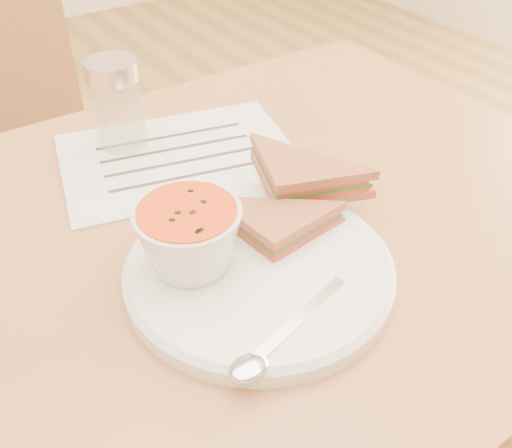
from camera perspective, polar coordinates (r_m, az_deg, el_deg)
dining_table at (r=0.92m, az=-3.41°, el=-18.78°), size 1.00×0.70×0.75m
chair_far at (r=1.26m, az=-18.43°, el=2.32°), size 0.50×0.50×0.89m
plate at (r=0.57m, az=0.29°, el=-4.65°), size 0.33×0.33×0.02m
soup_bowl at (r=0.55m, az=-6.65°, el=-1.65°), size 0.12×0.12×0.07m
sandwich_half_a at (r=0.55m, az=1.80°, el=-3.24°), size 0.12×0.12×0.03m
sandwich_half_b at (r=0.60m, az=2.05°, el=2.38°), size 0.15×0.15×0.04m
spoon at (r=0.50m, az=3.32°, el=-10.46°), size 0.19×0.08×0.01m
paper_menu at (r=0.77m, az=-7.70°, el=6.75°), size 0.35×0.29×0.00m
condiment_shaker at (r=0.78m, az=-13.65°, el=11.46°), size 0.07×0.07×0.12m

